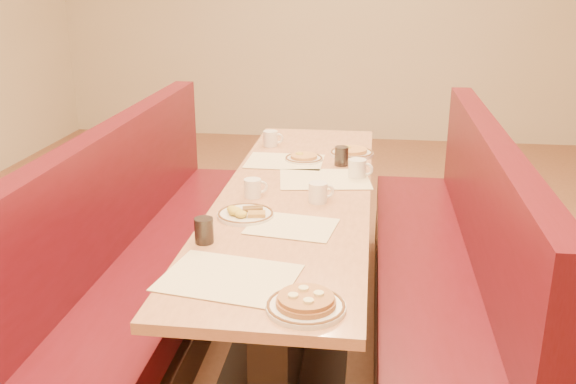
# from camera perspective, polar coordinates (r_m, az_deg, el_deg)

# --- Properties ---
(ground) EXTENTS (8.00, 8.00, 0.00)m
(ground) POSITION_cam_1_polar(r_m,az_deg,el_deg) (3.36, 0.67, -12.15)
(ground) COLOR #9E6647
(ground) RESTS_ON ground
(diner_table) EXTENTS (0.70, 2.50, 0.75)m
(diner_table) POSITION_cam_1_polar(r_m,az_deg,el_deg) (3.18, 0.69, -6.38)
(diner_table) COLOR black
(diner_table) RESTS_ON ground
(booth_left) EXTENTS (0.55, 2.50, 1.05)m
(booth_left) POSITION_cam_1_polar(r_m,az_deg,el_deg) (3.35, -11.93, -5.74)
(booth_left) COLOR #4C3326
(booth_left) RESTS_ON ground
(booth_right) EXTENTS (0.55, 2.50, 1.05)m
(booth_right) POSITION_cam_1_polar(r_m,az_deg,el_deg) (3.19, 13.95, -7.15)
(booth_right) COLOR #4C3326
(booth_right) RESTS_ON ground
(placemat_near_left) EXTENTS (0.50, 0.40, 0.00)m
(placemat_near_left) POSITION_cam_1_polar(r_m,az_deg,el_deg) (2.21, -5.27, -7.57)
(placemat_near_left) COLOR #FFF5C7
(placemat_near_left) RESTS_ON diner_table
(placemat_near_right) EXTENTS (0.38, 0.31, 0.00)m
(placemat_near_right) POSITION_cam_1_polar(r_m,az_deg,el_deg) (2.63, 0.35, -3.06)
(placemat_near_right) COLOR #FFF5C7
(placemat_near_right) RESTS_ON diner_table
(placemat_far_left) EXTENTS (0.42, 0.31, 0.00)m
(placemat_far_left) POSITION_cam_1_polar(r_m,az_deg,el_deg) (3.51, -0.28, 2.75)
(placemat_far_left) COLOR #FFF5C7
(placemat_far_left) RESTS_ON diner_table
(placemat_far_right) EXTENTS (0.49, 0.40, 0.00)m
(placemat_far_right) POSITION_cam_1_polar(r_m,az_deg,el_deg) (3.22, 3.27, 1.16)
(placemat_far_right) COLOR #FFF5C7
(placemat_far_right) RESTS_ON diner_table
(pancake_plate) EXTENTS (0.25, 0.25, 0.06)m
(pancake_plate) POSITION_cam_1_polar(r_m,az_deg,el_deg) (2.01, 1.60, -9.91)
(pancake_plate) COLOR white
(pancake_plate) RESTS_ON diner_table
(eggs_plate) EXTENTS (0.24, 0.24, 0.05)m
(eggs_plate) POSITION_cam_1_polar(r_m,az_deg,el_deg) (2.73, -3.85, -1.93)
(eggs_plate) COLOR white
(eggs_plate) RESTS_ON diner_table
(extra_plate_mid) EXTENTS (0.25, 0.25, 0.05)m
(extra_plate_mid) POSITION_cam_1_polar(r_m,az_deg,el_deg) (3.66, 5.67, 3.54)
(extra_plate_mid) COLOR white
(extra_plate_mid) RESTS_ON diner_table
(extra_plate_far) EXTENTS (0.21, 0.21, 0.04)m
(extra_plate_far) POSITION_cam_1_polar(r_m,az_deg,el_deg) (3.54, 1.41, 3.04)
(extra_plate_far) COLOR white
(extra_plate_far) RESTS_ON diner_table
(coffee_mug_a) EXTENTS (0.12, 0.09, 0.09)m
(coffee_mug_a) POSITION_cam_1_polar(r_m,az_deg,el_deg) (2.89, 2.75, -0.00)
(coffee_mug_a) COLOR white
(coffee_mug_a) RESTS_ON diner_table
(coffee_mug_b) EXTENTS (0.11, 0.08, 0.09)m
(coffee_mug_b) POSITION_cam_1_polar(r_m,az_deg,el_deg) (2.96, -3.11, 0.39)
(coffee_mug_b) COLOR white
(coffee_mug_b) RESTS_ON diner_table
(coffee_mug_c) EXTENTS (0.13, 0.09, 0.10)m
(coffee_mug_c) POSITION_cam_1_polar(r_m,az_deg,el_deg) (3.25, 6.24, 2.11)
(coffee_mug_c) COLOR white
(coffee_mug_c) RESTS_ON diner_table
(coffee_mug_d) EXTENTS (0.12, 0.09, 0.09)m
(coffee_mug_d) POSITION_cam_1_polar(r_m,az_deg,el_deg) (3.83, -1.52, 4.80)
(coffee_mug_d) COLOR white
(coffee_mug_d) RESTS_ON diner_table
(soda_tumbler_near) EXTENTS (0.07, 0.07, 0.10)m
(soda_tumbler_near) POSITION_cam_1_polar(r_m,az_deg,el_deg) (2.48, -7.48, -3.42)
(soda_tumbler_near) COLOR black
(soda_tumbler_near) RESTS_ON diner_table
(soda_tumbler_mid) EXTENTS (0.07, 0.07, 0.10)m
(soda_tumbler_mid) POSITION_cam_1_polar(r_m,az_deg,el_deg) (3.45, 4.77, 3.20)
(soda_tumbler_mid) COLOR black
(soda_tumbler_mid) RESTS_ON diner_table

